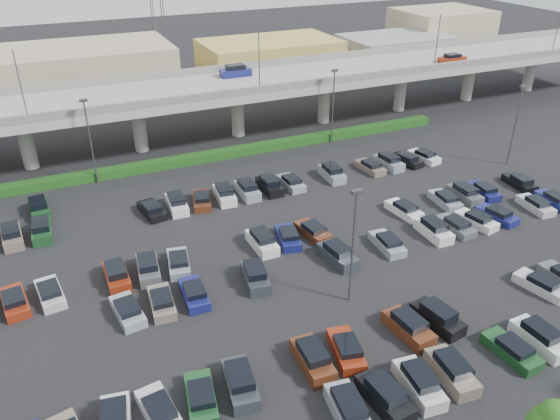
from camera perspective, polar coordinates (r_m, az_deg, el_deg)
name	(u,v)px	position (r m, az deg, el deg)	size (l,w,h in m)	color
ground	(306,252)	(52.33, 2.73, -4.43)	(280.00, 280.00, 0.00)	black
overpass	(201,93)	(76.76, -8.31, 12.05)	(150.00, 13.00, 15.80)	gray
hedge	(221,154)	(72.65, -6.16, 5.83)	(66.00, 1.60, 1.10)	#123E12
parked_cars	(315,271)	(48.68, 3.66, -6.39)	(63.26, 41.66, 1.67)	silver
light_poles	(257,193)	(49.31, -2.43, 1.74)	(66.90, 48.38, 10.30)	#444448
distant_buildings	(220,60)	(108.74, -6.32, 15.32)	(138.00, 24.00, 9.00)	gray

